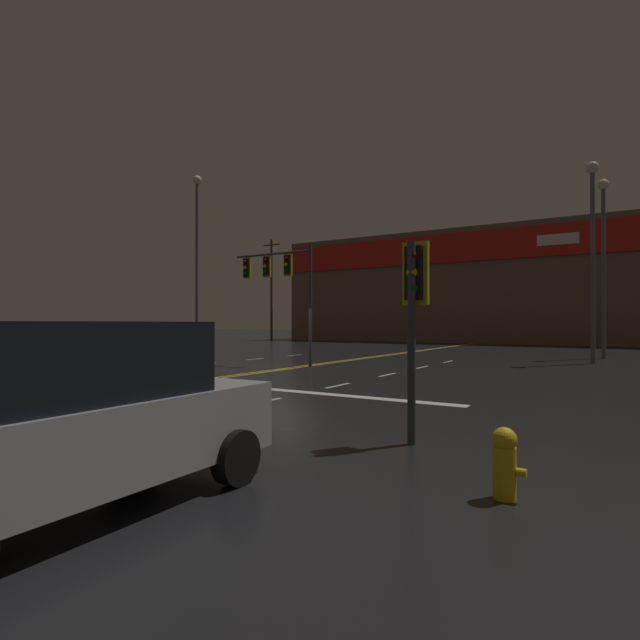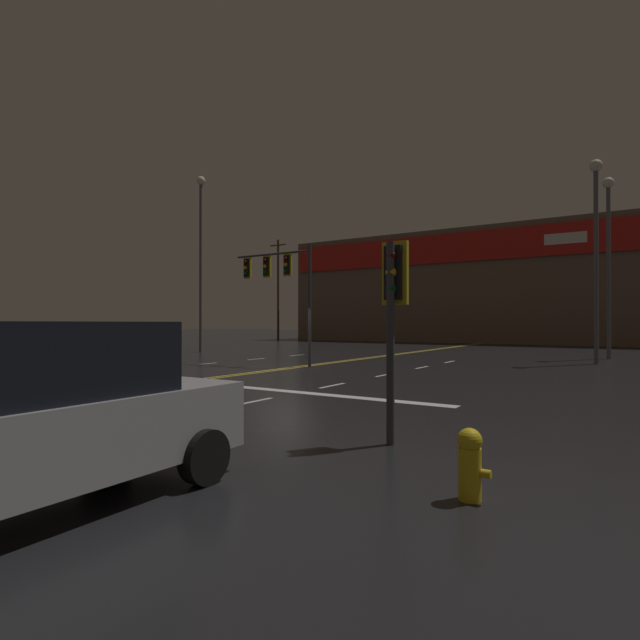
{
  "view_description": "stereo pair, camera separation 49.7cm",
  "coord_description": "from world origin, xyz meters",
  "views": [
    {
      "loc": [
        11.81,
        -16.52,
        1.87
      ],
      "look_at": [
        0.0,
        2.7,
        2.0
      ],
      "focal_mm": 28.0,
      "sensor_mm": 36.0,
      "label": 1
    },
    {
      "loc": [
        12.23,
        -16.25,
        1.87
      ],
      "look_at": [
        0.0,
        2.7,
        2.0
      ],
      "focal_mm": 28.0,
      "sensor_mm": 36.0,
      "label": 2
    }
  ],
  "objects": [
    {
      "name": "utility_pole_row",
      "position": [
        -1.23,
        28.46,
        5.6
      ],
      "size": [
        46.2,
        0.26,
        11.28
      ],
      "color": "#4C3828",
      "rests_on": "ground"
    },
    {
      "name": "traffic_signal_corner_southeast",
      "position": [
        8.99,
        -9.14,
        2.3
      ],
      "size": [
        0.42,
        0.36,
        3.14
      ],
      "color": "#38383D",
      "rests_on": "ground"
    },
    {
      "name": "fire_hydrant",
      "position": [
        10.71,
        -10.98,
        0.4
      ],
      "size": [
        0.35,
        0.26,
        0.76
      ],
      "color": "gold",
      "rests_on": "ground"
    },
    {
      "name": "ground_plane",
      "position": [
        0.0,
        0.0,
        0.0
      ],
      "size": [
        200.0,
        200.0,
        0.0
      ],
      "primitive_type": "plane",
      "color": "black"
    },
    {
      "name": "traffic_signal_median",
      "position": [
        -1.45,
        1.34,
        4.06
      ],
      "size": [
        4.13,
        0.36,
        5.21
      ],
      "color": "#38383D",
      "rests_on": "ground"
    },
    {
      "name": "streetlight_median_approach",
      "position": [
        -11.31,
        6.24,
        6.99
      ],
      "size": [
        0.56,
        0.56,
        11.21
      ],
      "color": "#59595E",
      "rests_on": "ground"
    },
    {
      "name": "building_backdrop",
      "position": [
        0.0,
        34.18,
        5.36
      ],
      "size": [
        40.04,
        10.23,
        10.69
      ],
      "color": "brown",
      "rests_on": "ground"
    },
    {
      "name": "road_markings",
      "position": [
        0.79,
        -0.94,
        0.0
      ],
      "size": [
        13.37,
        60.0,
        0.01
      ],
      "color": "gold",
      "rests_on": "ground"
    },
    {
      "name": "streetlight_near_right",
      "position": [
        10.81,
        13.56,
        6.02
      ],
      "size": [
        0.56,
        0.56,
        9.43
      ],
      "color": "#59595E",
      "rests_on": "ground"
    },
    {
      "name": "streetlight_near_left",
      "position": [
        10.52,
        9.51,
        5.94
      ],
      "size": [
        0.56,
        0.56,
        9.29
      ],
      "color": "#59595E",
      "rests_on": "ground"
    },
    {
      "name": "parked_car",
      "position": [
        7.1,
        -13.61,
        0.95
      ],
      "size": [
        2.07,
        4.32,
        1.88
      ],
      "color": "#ADADB2",
      "rests_on": "ground"
    }
  ]
}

